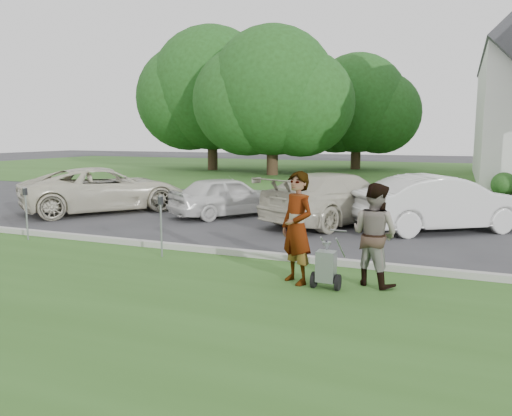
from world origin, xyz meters
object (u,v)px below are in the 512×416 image
Objects in this scene: tree_back at (357,108)px; car_b at (228,196)px; tree_far at (212,94)px; person_right at (374,235)px; striping_cart at (326,267)px; parking_meter_near at (161,219)px; parking_meter_far at (26,207)px; car_a at (105,189)px; tree_left at (272,97)px; car_d at (442,203)px; car_c at (337,198)px; person_left at (297,229)px.

car_b is (0.58, -24.52, -4.06)m from tree_back.
tree_far is 6.38× the size of person_right.
striping_cart is at bearing -79.81° from tree_back.
parking_meter_near is 4.14m from parking_meter_far.
tree_far reaches higher than striping_cart.
tree_back is 1.73× the size of car_a.
parking_meter_far is (1.55, -21.96, -4.26)m from tree_left.
tree_back reaches higher than parking_meter_near.
striping_cart is at bearing 162.82° from car_b.
car_d is at bearing -48.71° from tree_far.
car_d is at bearing -73.65° from tree_back.
tree_far is 26.56m from car_d.
car_a is at bearing 138.07° from parking_meter_near.
tree_left is 23.28m from parking_meter_near.
person_left is at bearing 122.75° from car_c.
car_a is 1.04× the size of car_c.
person_right is (1.30, 0.40, -0.09)m from person_left.
car_c is at bearing -143.40° from car_b.
parking_meter_far is 0.25× the size of car_c.
car_b reaches higher than striping_cart.
car_d is (5.54, 5.56, -0.08)m from parking_meter_near.
car_c is at bearing 102.72° from striping_cart.
person_right is (16.30, -25.51, -4.78)m from tree_far.
parking_meter_near reaches higher than car_b.
parking_meter_far is (-4.13, 0.22, -0.01)m from parking_meter_near.
tree_back is 30.47m from parking_meter_near.
tree_back is 1.80× the size of car_c.
person_left is 1.10× the size of person_right.
car_c is at bearing 66.09° from parking_meter_near.
car_d is (9.68, 5.34, -0.07)m from parking_meter_far.
tree_far is 5.78× the size of person_left.
tree_back is at bearing 93.18° from parking_meter_near.
tree_far is at bearing 154.52° from person_left.
parking_meter_near is 1.01× the size of parking_meter_far.
car_c is at bearing -80.20° from tree_back.
car_a is at bearing 106.32° from parking_meter_far.
tree_left is 20.51m from car_d.
striping_cart is at bearing -67.43° from tree_left.
parking_meter_far is at bearing 143.23° from car_a.
car_b is (3.03, 5.44, -0.19)m from parking_meter_far.
tree_back is 5.27× the size of person_right.
car_c is at bearing 131.30° from person_left.
tree_left is 17.76m from car_a.
person_right is at bearing 37.87° from striping_cart.
person_right is 0.34× the size of car_c.
car_b is at bearing 27.12° from car_c.
person_left is 0.36× the size of car_a.
person_right reaches higher than striping_cart.
car_c reaches higher than striping_cart.
striping_cart is 0.18× the size of car_c.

